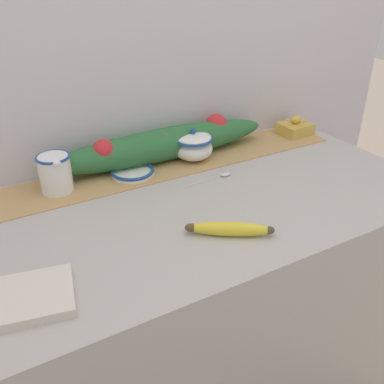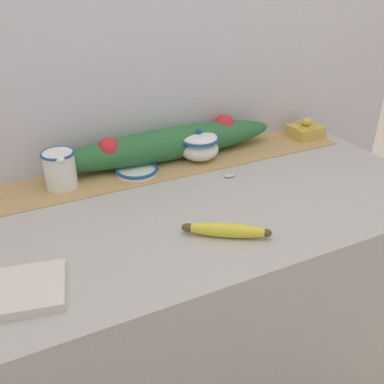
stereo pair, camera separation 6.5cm
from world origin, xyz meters
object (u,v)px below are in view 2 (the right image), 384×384
Objects in this scene: napkin_stack at (28,289)px; gift_box at (305,130)px; cream_pitcher at (60,168)px; sugar_bowl at (199,146)px; spoon at (226,176)px; banana at (226,230)px; small_dish at (137,170)px.

gift_box is at bearing 22.74° from napkin_stack.
cream_pitcher is 0.79× the size of napkin_stack.
spoon is at bearing -83.94° from sugar_bowl.
sugar_bowl is 0.47m from banana.
cream_pitcher is at bearing 179.80° from sugar_bowl.
napkin_stack is (-0.16, -0.45, -0.05)m from cream_pitcher.
cream_pitcher is 0.24m from small_dish.
napkin_stack is 1.20× the size of gift_box.
small_dish is 0.29m from spoon.
small_dish reaches higher than spoon.
napkin_stack is at bearing -157.26° from gift_box.
cream_pitcher reaches higher than banana.
small_dish is at bearing -178.12° from gift_box.
spoon is 1.36× the size of gift_box.
cream_pitcher is 0.48m from napkin_stack.
spoon is at bearing -30.50° from small_dish.
spoon is (0.02, -0.16, -0.05)m from sugar_bowl.
gift_box is (0.93, 0.01, -0.04)m from cream_pitcher.
small_dish is 1.12× the size of gift_box.
cream_pitcher reaches higher than small_dish.
small_dish is at bearing 100.93° from banana.
cream_pitcher is at bearing 158.32° from spoon.
sugar_bowl reaches higher than napkin_stack.
small_dish and napkin_stack have the same top height.
gift_box is at bearing 0.53° from cream_pitcher.
cream_pitcher is 0.70× the size of spoon.
small_dish is at bearing -176.85° from sugar_bowl.
sugar_bowl is 0.47m from gift_box.
cream_pitcher is 0.88× the size of sugar_bowl.
spoon is 1.14× the size of napkin_stack.
banana is 0.47m from napkin_stack.
sugar_bowl reaches higher than gift_box.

